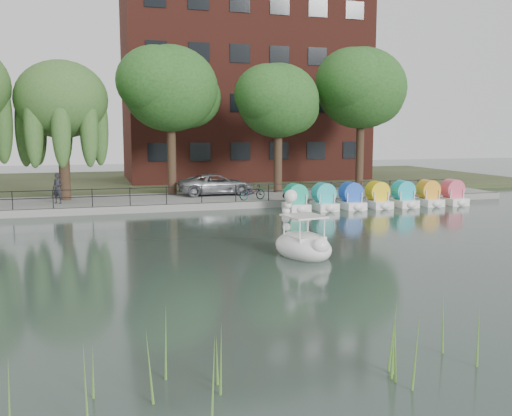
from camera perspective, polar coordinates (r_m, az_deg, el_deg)
name	(u,v)px	position (r m, az deg, el deg)	size (l,w,h in m)	color
ground_plane	(275,260)	(20.04, 1.87, -5.23)	(120.00, 120.00, 0.00)	#3D4E48
promenade	(193,201)	(35.34, -6.29, 0.74)	(40.00, 6.00, 0.40)	gray
kerb	(203,207)	(32.46, -5.37, 0.12)	(40.00, 0.25, 0.40)	gray
land_strip	(164,181)	(49.11, -9.18, 2.64)	(60.00, 22.00, 0.36)	#47512D
railing	(202,190)	(32.55, -5.46, 1.82)	(32.00, 0.05, 1.00)	black
apartment_building	(243,73)	(50.48, -1.29, 13.31)	(20.00, 10.07, 18.00)	#4C1E16
willow_mid	(61,100)	(35.60, -18.90, 10.17)	(5.32, 5.32, 8.15)	#473323
broadleaf_center	(170,89)	(36.98, -8.57, 11.66)	(6.00, 6.00, 9.25)	#473323
broadleaf_right	(278,101)	(38.07, 2.24, 10.61)	(5.40, 5.40, 8.32)	#473323
broadleaf_far	(361,89)	(41.56, 10.49, 11.65)	(6.30, 6.30, 9.71)	#473323
minivan	(217,183)	(36.56, -3.97, 2.53)	(5.52, 2.54, 1.54)	gray
bicycle	(252,191)	(33.86, -0.39, 1.67)	(1.72, 0.60, 1.00)	gray
pedestrian	(58,186)	(33.99, -19.22, 2.08)	(0.71, 0.48, 1.98)	black
swan_boat	(302,241)	(20.79, 4.65, -3.35)	(2.17, 3.00, 2.32)	white
pedal_boat_row	(378,197)	(34.16, 12.07, 1.05)	(11.35, 1.70, 1.40)	white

